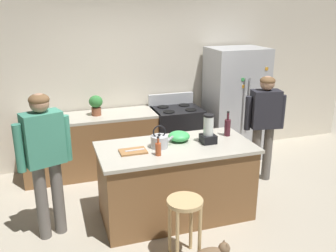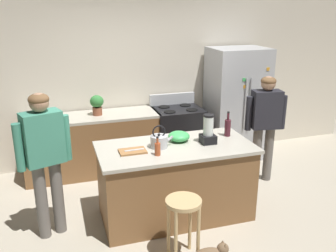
% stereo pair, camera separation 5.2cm
% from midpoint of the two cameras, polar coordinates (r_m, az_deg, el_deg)
% --- Properties ---
extents(ground_plane, '(14.00, 14.00, 0.00)m').
position_cam_midpoint_polar(ground_plane, '(4.71, 0.84, -13.48)').
color(ground_plane, '#B2A893').
extents(back_wall, '(8.00, 0.10, 2.70)m').
position_cam_midpoint_polar(back_wall, '(5.99, -5.21, 7.32)').
color(back_wall, beige).
rests_on(back_wall, ground_plane).
extents(kitchen_island, '(1.82, 0.89, 0.91)m').
position_cam_midpoint_polar(kitchen_island, '(4.49, 0.87, -8.50)').
color(kitchen_island, brown).
rests_on(kitchen_island, ground_plane).
extents(back_counter_run, '(2.00, 0.64, 0.91)m').
position_cam_midpoint_polar(back_counter_run, '(5.73, -11.85, -2.82)').
color(back_counter_run, brown).
rests_on(back_counter_run, ground_plane).
extents(refrigerator, '(0.90, 0.73, 1.83)m').
position_cam_midpoint_polar(refrigerator, '(6.22, 10.02, 3.40)').
color(refrigerator, '#B7BABF').
rests_on(refrigerator, ground_plane).
extents(stove_range, '(0.76, 0.65, 1.09)m').
position_cam_midpoint_polar(stove_range, '(5.98, 1.05, -1.41)').
color(stove_range, black).
rests_on(stove_range, ground_plane).
extents(person_by_island_left, '(0.59, 0.34, 1.64)m').
position_cam_midpoint_polar(person_by_island_left, '(4.12, -18.82, -3.96)').
color(person_by_island_left, '#66605B').
rests_on(person_by_island_left, ground_plane).
extents(person_by_sink_right, '(0.60, 0.29, 1.55)m').
position_cam_midpoint_polar(person_by_sink_right, '(5.40, 14.38, 1.07)').
color(person_by_sink_right, '#66605B').
rests_on(person_by_sink_right, ground_plane).
extents(bar_stool, '(0.36, 0.36, 0.67)m').
position_cam_midpoint_polar(bar_stool, '(3.75, 2.19, -13.29)').
color(bar_stool, tan).
rests_on(bar_stool, ground_plane).
extents(potted_plant, '(0.20, 0.20, 0.30)m').
position_cam_midpoint_polar(potted_plant, '(5.55, -11.32, 3.36)').
color(potted_plant, brown).
rests_on(potted_plant, back_counter_run).
extents(blender_appliance, '(0.17, 0.17, 0.35)m').
position_cam_midpoint_polar(blender_appliance, '(4.37, 5.89, -0.77)').
color(blender_appliance, black).
rests_on(blender_appliance, kitchen_island).
extents(bottle_wine, '(0.08, 0.08, 0.32)m').
position_cam_midpoint_polar(bottle_wine, '(4.65, 8.83, -0.13)').
color(bottle_wine, '#471923').
rests_on(bottle_wine, kitchen_island).
extents(bottle_cooking_sauce, '(0.06, 0.06, 0.22)m').
position_cam_midpoint_polar(bottle_cooking_sauce, '(4.02, -1.90, -3.50)').
color(bottle_cooking_sauce, '#B24C26').
rests_on(bottle_cooking_sauce, kitchen_island).
extents(mixing_bowl, '(0.26, 0.26, 0.12)m').
position_cam_midpoint_polar(mixing_bowl, '(4.44, 1.37, -1.59)').
color(mixing_bowl, '#3FB259').
rests_on(mixing_bowl, kitchen_island).
extents(tea_kettle, '(0.28, 0.20, 0.27)m').
position_cam_midpoint_polar(tea_kettle, '(4.24, -1.68, -2.31)').
color(tea_kettle, '#B7BABF').
rests_on(tea_kettle, kitchen_island).
extents(cutting_board, '(0.30, 0.20, 0.02)m').
position_cam_midpoint_polar(cutting_board, '(4.14, -5.77, -3.91)').
color(cutting_board, '#9E6B3D').
rests_on(cutting_board, kitchen_island).
extents(chef_knife, '(0.22, 0.04, 0.01)m').
position_cam_midpoint_polar(chef_knife, '(4.14, -5.51, -3.71)').
color(chef_knife, '#B7BABF').
rests_on(chef_knife, cutting_board).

